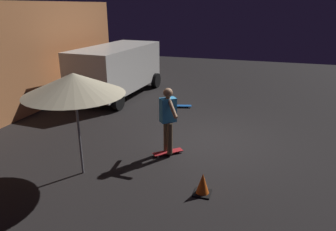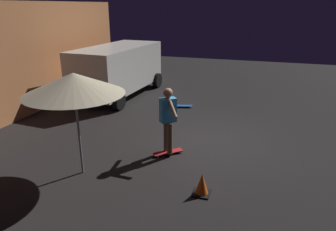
# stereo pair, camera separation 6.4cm
# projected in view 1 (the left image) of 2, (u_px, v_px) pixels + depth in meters

# --- Properties ---
(ground_plane) EXTENTS (28.00, 28.00, 0.00)m
(ground_plane) POSITION_uv_depth(u_px,v_px,m) (209.00, 141.00, 8.64)
(ground_plane) COLOR black
(parked_van) EXTENTS (4.70, 2.43, 2.03)m
(parked_van) POSITION_uv_depth(u_px,v_px,m) (117.00, 68.00, 12.71)
(parked_van) COLOR silver
(parked_van) RESTS_ON ground_plane
(patio_umbrella) EXTENTS (2.10, 2.10, 2.30)m
(patio_umbrella) POSITION_uv_depth(u_px,v_px,m) (74.00, 84.00, 6.32)
(patio_umbrella) COLOR slate
(patio_umbrella) RESTS_ON ground_plane
(skateboard_ridden) EXTENTS (0.66, 0.72, 0.07)m
(skateboard_ridden) POSITION_uv_depth(u_px,v_px,m) (168.00, 152.00, 7.87)
(skateboard_ridden) COLOR #AD1E23
(skateboard_ridden) RESTS_ON ground_plane
(skateboard_spare) EXTENTS (0.40, 0.81, 0.07)m
(skateboard_spare) POSITION_uv_depth(u_px,v_px,m) (181.00, 106.00, 11.49)
(skateboard_spare) COLOR #1959B2
(skateboard_spare) RESTS_ON ground_plane
(skater) EXTENTS (0.80, 0.72, 1.67)m
(skater) POSITION_uv_depth(u_px,v_px,m) (168.00, 116.00, 7.54)
(skater) COLOR brown
(skater) RESTS_ON skateboard_ridden
(traffic_cone) EXTENTS (0.34, 0.34, 0.46)m
(traffic_cone) POSITION_uv_depth(u_px,v_px,m) (203.00, 185.00, 6.17)
(traffic_cone) COLOR black
(traffic_cone) RESTS_ON ground_plane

